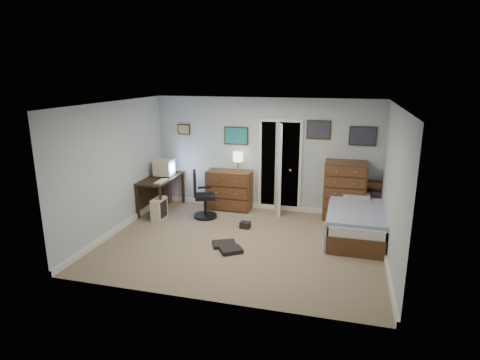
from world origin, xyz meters
name	(u,v)px	position (x,y,z in m)	size (l,w,h in m)	color
floor	(242,243)	(0.00, 0.00, -0.01)	(5.00, 4.00, 0.02)	#85735C
computer_desk	(157,185)	(-2.29, 1.28, 0.59)	(0.63, 1.33, 0.76)	black
crt_monitor	(164,168)	(-2.18, 1.43, 0.95)	(0.40, 0.37, 0.37)	beige
keyboard	(161,181)	(-2.02, 0.93, 0.78)	(0.15, 0.41, 0.02)	beige
pc_tower	(159,209)	(-2.00, 0.73, 0.23)	(0.22, 0.43, 0.46)	beige
office_chair	(202,200)	(-1.15, 1.06, 0.40)	(0.65, 0.65, 1.03)	black
media_stack	(167,186)	(-2.32, 1.82, 0.41)	(0.16, 0.16, 0.81)	maroon
low_dresser	(230,190)	(-0.75, 1.77, 0.44)	(1.00, 0.50, 0.89)	brown
table_lamp	(238,157)	(-0.55, 1.77, 1.20)	(0.22, 0.22, 0.43)	gold
doorway	(282,164)	(0.35, 2.27, 1.00)	(0.96, 1.12, 2.05)	black
tall_dresser	(345,191)	(1.76, 1.75, 0.62)	(0.85, 0.50, 1.25)	brown
headboard_bookcase	(376,200)	(2.41, 1.86, 0.44)	(0.93, 0.27, 0.83)	brown
bed	(355,222)	(1.99, 0.83, 0.29)	(1.03, 1.91, 0.62)	brown
wall_posters	(291,133)	(0.57, 1.98, 1.75)	(4.38, 0.04, 0.60)	#331E11
floor_clutter	(232,242)	(-0.16, -0.09, 0.04)	(0.68, 1.45, 0.13)	black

